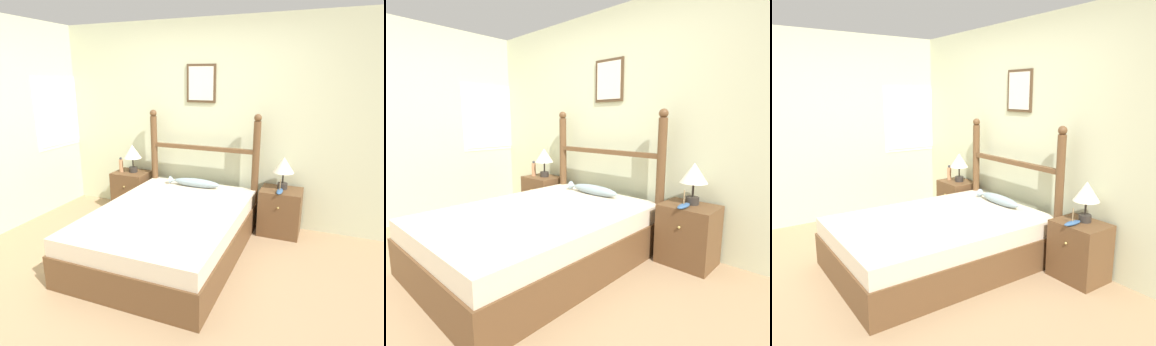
# 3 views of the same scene
# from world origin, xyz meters

# --- Properties ---
(ground_plane) EXTENTS (16.00, 16.00, 0.00)m
(ground_plane) POSITION_xyz_m (0.00, 0.00, 0.00)
(ground_plane) COLOR #9E7F5B
(wall_back) EXTENTS (6.40, 0.08, 2.55)m
(wall_back) POSITION_xyz_m (-0.00, 1.73, 1.28)
(wall_back) COLOR beige
(wall_back) RESTS_ON ground_plane
(wall_left) EXTENTS (0.08, 6.40, 2.55)m
(wall_left) POSITION_xyz_m (-2.13, 0.03, 1.28)
(wall_left) COLOR beige
(wall_left) RESTS_ON ground_plane
(bed) EXTENTS (1.48, 2.08, 0.50)m
(bed) POSITION_xyz_m (-0.00, 0.55, 0.25)
(bed) COLOR brown
(bed) RESTS_ON ground_plane
(headboard) EXTENTS (1.48, 0.09, 1.43)m
(headboard) POSITION_xyz_m (-0.00, 1.55, 0.76)
(headboard) COLOR brown
(headboard) RESTS_ON ground_plane
(nightstand_left) EXTENTS (0.48, 0.41, 0.56)m
(nightstand_left) POSITION_xyz_m (-1.03, 1.48, 0.28)
(nightstand_left) COLOR brown
(nightstand_left) RESTS_ON ground_plane
(nightstand_right) EXTENTS (0.48, 0.41, 0.56)m
(nightstand_right) POSITION_xyz_m (1.03, 1.48, 0.28)
(nightstand_right) COLOR brown
(nightstand_right) RESTS_ON ground_plane
(table_lamp_left) EXTENTS (0.24, 0.24, 0.39)m
(table_lamp_left) POSITION_xyz_m (-1.01, 1.49, 0.83)
(table_lamp_left) COLOR #2D2823
(table_lamp_left) RESTS_ON nightstand_left
(table_lamp_right) EXTENTS (0.24, 0.24, 0.39)m
(table_lamp_right) POSITION_xyz_m (1.03, 1.52, 0.83)
(table_lamp_right) COLOR #2D2823
(table_lamp_right) RESTS_ON nightstand_right
(bottle) EXTENTS (0.06, 0.06, 0.21)m
(bottle) POSITION_xyz_m (-1.17, 1.43, 0.66)
(bottle) COLOR tan
(bottle) RESTS_ON nightstand_left
(model_boat) EXTENTS (0.07, 0.21, 0.16)m
(model_boat) POSITION_xyz_m (1.03, 1.35, 0.58)
(model_boat) COLOR #335684
(model_boat) RESTS_ON nightstand_right
(fish_pillow) EXTENTS (0.68, 0.12, 0.11)m
(fish_pillow) POSITION_xyz_m (-0.04, 1.37, 0.55)
(fish_pillow) COLOR #8499A3
(fish_pillow) RESTS_ON bed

